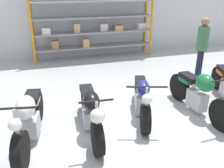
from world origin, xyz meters
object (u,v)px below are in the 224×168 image
object	(u,v)px
motorcycle_white	(29,118)
motorcycle_black	(91,110)
shelving_rack	(93,26)
motorcycle_blue	(142,98)
motorcycle_green	(199,94)
person_browsing	(202,43)

from	to	relation	value
motorcycle_white	motorcycle_black	distance (m)	1.12
shelving_rack	motorcycle_blue	world-z (taller)	shelving_rack
shelving_rack	motorcycle_green	bearing A→B (deg)	-75.29
motorcycle_green	shelving_rack	bearing A→B (deg)	-169.15
motorcycle_black	motorcycle_green	xyz separation A→B (m)	(2.37, 0.04, 0.03)
motorcycle_green	person_browsing	distance (m)	2.28
motorcycle_black	person_browsing	xyz separation A→B (m)	(3.61, 1.86, 0.61)
motorcycle_white	motorcycle_black	xyz separation A→B (m)	(1.12, 0.02, -0.02)
shelving_rack	motorcycle_green	world-z (taller)	shelving_rack
motorcycle_white	motorcycle_black	world-z (taller)	motorcycle_white
motorcycle_blue	motorcycle_white	bearing A→B (deg)	-65.19
person_browsing	motorcycle_blue	bearing A→B (deg)	84.89
motorcycle_green	motorcycle_black	bearing A→B (deg)	-93.01
motorcycle_white	motorcycle_black	size ratio (longest dim) A/B	1.02
motorcycle_white	motorcycle_black	bearing A→B (deg)	100.73
shelving_rack	motorcycle_white	world-z (taller)	shelving_rack
motorcycle_blue	motorcycle_green	bearing A→B (deg)	93.97
shelving_rack	motorcycle_blue	distance (m)	4.61
motorcycle_green	motorcycle_white	bearing A→B (deg)	-93.01
motorcycle_blue	person_browsing	distance (m)	2.97
shelving_rack	motorcycle_green	size ratio (longest dim) A/B	2.09
motorcycle_white	motorcycle_blue	bearing A→B (deg)	107.97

